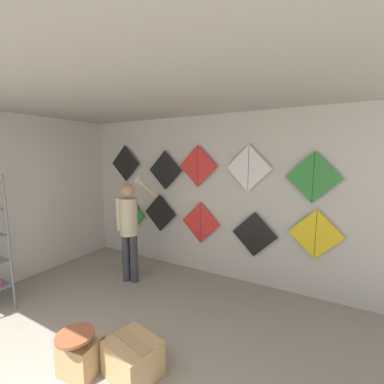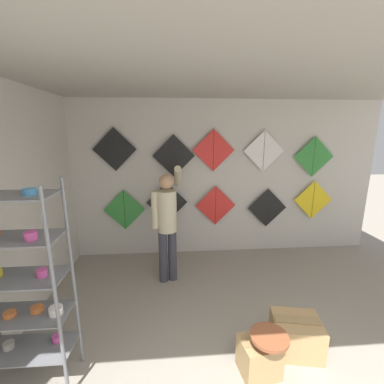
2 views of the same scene
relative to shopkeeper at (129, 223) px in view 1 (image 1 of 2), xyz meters
name	(u,v)px [view 1 (image 1 of 2)]	position (x,y,z in m)	size (l,w,h in m)	color
back_panel	(204,196)	(0.90, 0.96, 0.40)	(5.91, 0.06, 2.80)	beige
left_panel	(14,199)	(-1.68, -0.89, 0.40)	(0.06, 4.44, 2.80)	beige
ceiling_slab	(129,90)	(0.90, -0.89, 1.82)	(5.91, 4.44, 0.04)	#A8A399
shopkeeper	(129,223)	(0.00, 0.00, 0.00)	(0.44, 0.66, 1.78)	#383842
cardboard_box	(133,358)	(1.35, -1.44, -0.82)	(0.55, 0.49, 0.37)	tan
cardboard_box_spare	(81,356)	(0.88, -1.66, -0.83)	(0.39, 0.35, 0.36)	tan
stool	(75,343)	(0.93, -1.74, -0.61)	(0.34, 0.34, 0.48)	#4C4C51
kite_0	(131,215)	(-0.78, 0.87, -0.12)	(0.74, 0.01, 0.74)	#338C38
kite_1	(160,213)	(-0.01, 0.87, 0.01)	(0.74, 0.01, 0.74)	black
kite_2	(200,223)	(0.87, 0.87, -0.07)	(0.74, 0.01, 0.74)	red
kite_3	(254,234)	(1.85, 0.87, -0.14)	(0.74, 0.01, 0.74)	black
kite_4	(316,234)	(2.73, 0.87, -0.01)	(0.74, 0.01, 0.74)	yellow
kite_5	(125,163)	(-0.88, 0.87, 0.96)	(0.74, 0.01, 0.74)	black
kite_6	(165,170)	(0.12, 0.87, 0.84)	(0.74, 0.01, 0.74)	black
kite_7	(198,166)	(0.82, 0.87, 0.93)	(0.74, 0.01, 0.74)	red
kite_8	(248,168)	(1.72, 0.87, 0.92)	(0.74, 0.01, 0.74)	white
kite_9	(313,178)	(2.66, 0.87, 0.81)	(0.74, 0.01, 0.74)	#338C38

